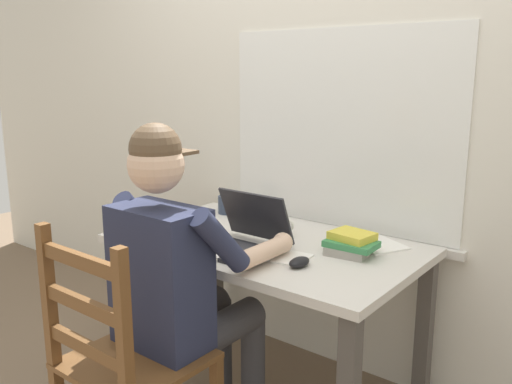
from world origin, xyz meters
name	(u,v)px	position (x,y,z in m)	size (l,w,h in m)	color
back_wall	(325,97)	(0.00, 0.46, 1.30)	(6.00, 0.08, 2.60)	silver
desk	(265,263)	(0.00, 0.00, 0.62)	(1.27, 0.75, 0.71)	beige
seated_person	(183,276)	(-0.03, -0.45, 0.69)	(0.50, 0.60, 1.25)	#232842
wooden_chair	(124,364)	(-0.03, -0.73, 0.47)	(0.42, 0.42, 0.95)	brown
laptop	(241,236)	(-0.02, -0.14, 0.77)	(0.33, 0.32, 0.22)	#232328
computer_mouse	(299,262)	(0.28, -0.16, 0.73)	(0.06, 0.10, 0.03)	black
coffee_mug_white	(280,225)	(0.00, 0.11, 0.76)	(0.12, 0.08, 0.09)	silver
coffee_mug_dark	(227,205)	(-0.43, 0.25, 0.76)	(0.12, 0.09, 0.09)	#2D384C
coffee_mug_spare	(191,219)	(-0.38, -0.06, 0.76)	(0.12, 0.08, 0.09)	white
book_stack_main	(351,244)	(0.36, 0.08, 0.76)	(0.20, 0.17, 0.09)	gray
paper_pile_near_laptop	(278,256)	(0.16, -0.12, 0.72)	(0.24, 0.15, 0.01)	white
paper_pile_back_corner	(375,243)	(0.38, 0.25, 0.72)	(0.24, 0.18, 0.01)	white
paper_pile_side	(217,251)	(-0.06, -0.24, 0.72)	(0.18, 0.17, 0.02)	white
landscape_photo_print	(272,223)	(-0.14, 0.23, 0.71)	(0.13, 0.09, 0.00)	#C63D33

